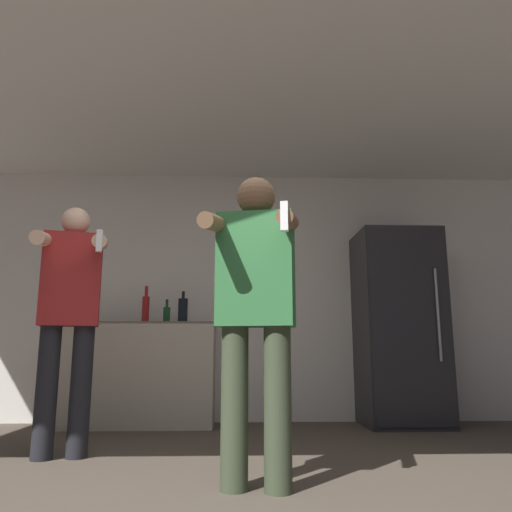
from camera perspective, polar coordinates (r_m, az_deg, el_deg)
name	(u,v)px	position (r m, az deg, el deg)	size (l,w,h in m)	color
wall_back	(228,294)	(5.21, -3.17, -4.36)	(7.00, 0.06, 2.55)	silver
ceiling_slab	(227,101)	(4.02, -3.34, 17.25)	(7.00, 3.73, 0.05)	silver
refrigerator	(399,327)	(5.05, 16.04, -7.75)	(0.76, 0.72, 1.85)	#262628
counter	(142,374)	(4.96, -12.93, -12.99)	(1.40, 0.56, 0.96)	#BCB29E
bottle_tall_gin	(94,310)	(5.01, -18.08, -5.89)	(0.06, 0.06, 0.29)	maroon
bottle_clear_vodka	(183,310)	(4.85, -8.36, -6.12)	(0.09, 0.09, 0.30)	black
bottle_green_wine	(167,314)	(4.87, -10.18, -6.51)	(0.07, 0.07, 0.22)	#194723
bottle_short_whiskey	(146,308)	(4.91, -12.49, -5.80)	(0.07, 0.07, 0.35)	maroon
person_woman_foreground	(256,304)	(2.63, -0.03, -5.47)	(0.53, 0.54, 1.62)	#38422D
person_man_side	(69,309)	(3.63, -20.55, -5.68)	(0.54, 0.59, 1.68)	black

